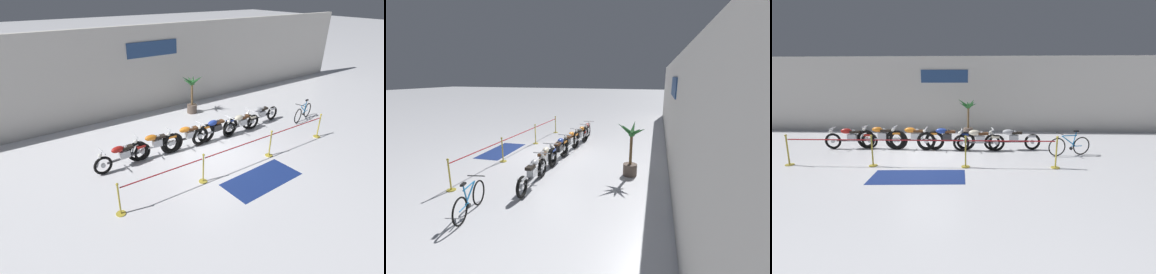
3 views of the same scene
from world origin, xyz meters
TOP-DOWN VIEW (x-y plane):
  - ground_plane at (0.00, 0.00)m, footprint 120.00×120.00m
  - back_wall at (0.00, 5.12)m, footprint 28.00×0.29m
  - motorcycle_red_0 at (-3.32, 0.71)m, footprint 2.18×0.62m
  - motorcycle_orange_1 at (-2.02, 0.73)m, footprint 2.22×0.62m
  - motorcycle_orange_2 at (-0.62, 0.64)m, footprint 2.47×0.62m
  - motorcycle_blue_3 at (0.68, 0.59)m, footprint 2.39×0.62m
  - motorcycle_cream_4 at (2.02, 0.51)m, footprint 2.10×0.62m
  - motorcycle_silver_5 at (3.39, 0.73)m, footprint 2.34×0.62m
  - bicycle at (5.44, -0.05)m, footprint 1.68×0.56m
  - potted_palm_left_of_row at (1.53, 3.64)m, footprint 1.01×0.99m
  - stanchion_far_left at (-1.30, -1.60)m, footprint 8.89×0.28m
  - stanchion_mid_left at (-1.51, -1.60)m, footprint 0.28×0.28m
  - stanchion_mid_right at (1.55, -1.60)m, footprint 0.28×0.28m
  - stanchion_far_right at (4.45, -1.60)m, footprint 0.28×0.28m
  - floor_banner at (0.19, -2.57)m, footprint 2.79×1.35m

SIDE VIEW (x-z plane):
  - ground_plane at x=0.00m, z-range 0.00..0.00m
  - floor_banner at x=0.19m, z-range 0.00..0.01m
  - stanchion_mid_left at x=-1.51m, z-range -0.17..0.88m
  - stanchion_mid_right at x=1.55m, z-range -0.17..0.88m
  - stanchion_far_right at x=4.45m, z-range -0.17..0.88m
  - bicycle at x=5.44m, z-range -0.10..0.85m
  - motorcycle_cream_4 at x=2.02m, z-range 0.00..0.91m
  - motorcycle_silver_5 at x=3.39m, z-range 0.00..0.91m
  - motorcycle_red_0 at x=-3.32m, z-range 0.01..0.92m
  - motorcycle_blue_3 at x=0.68m, z-range -0.01..0.96m
  - motorcycle_orange_1 at x=-2.02m, z-range -0.01..0.97m
  - motorcycle_orange_2 at x=-0.62m, z-range -0.01..0.97m
  - stanchion_far_left at x=-1.30m, z-range 0.19..1.25m
  - potted_palm_left_of_row at x=1.53m, z-range -0.03..1.99m
  - back_wall at x=0.00m, z-range 0.00..4.20m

